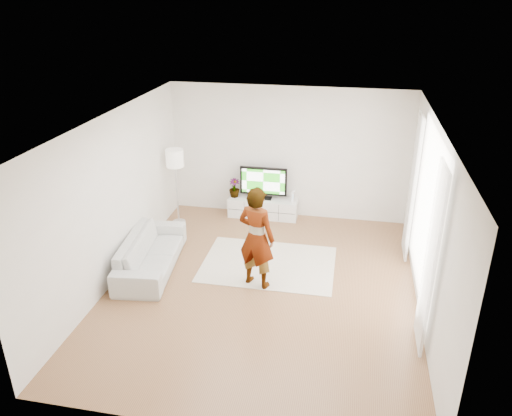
% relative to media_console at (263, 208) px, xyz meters
% --- Properties ---
extents(floor, '(6.00, 6.00, 0.00)m').
position_rel_media_console_xyz_m(floor, '(0.49, -2.76, -0.21)').
color(floor, olive).
rests_on(floor, ground).
extents(ceiling, '(6.00, 6.00, 0.00)m').
position_rel_media_console_xyz_m(ceiling, '(0.49, -2.76, 2.59)').
color(ceiling, white).
rests_on(ceiling, wall_back).
extents(wall_left, '(0.02, 6.00, 2.80)m').
position_rel_media_console_xyz_m(wall_left, '(-2.01, -2.76, 1.19)').
color(wall_left, white).
rests_on(wall_left, floor).
extents(wall_right, '(0.02, 6.00, 2.80)m').
position_rel_media_console_xyz_m(wall_right, '(2.99, -2.76, 1.19)').
color(wall_right, white).
rests_on(wall_right, floor).
extents(wall_back, '(5.00, 0.02, 2.80)m').
position_rel_media_console_xyz_m(wall_back, '(0.49, 0.24, 1.19)').
color(wall_back, white).
rests_on(wall_back, floor).
extents(wall_front, '(5.00, 0.02, 2.80)m').
position_rel_media_console_xyz_m(wall_front, '(0.49, -5.76, 1.19)').
color(wall_front, white).
rests_on(wall_front, floor).
extents(window, '(0.01, 2.60, 2.50)m').
position_rel_media_console_xyz_m(window, '(2.97, -2.46, 1.24)').
color(window, white).
rests_on(window, wall_right).
extents(curtain_near, '(0.04, 0.70, 2.60)m').
position_rel_media_console_xyz_m(curtain_near, '(2.89, -3.76, 1.14)').
color(curtain_near, white).
rests_on(curtain_near, floor).
extents(curtain_far, '(0.04, 0.70, 2.60)m').
position_rel_media_console_xyz_m(curtain_far, '(2.89, -1.16, 1.14)').
color(curtain_far, white).
rests_on(curtain_far, floor).
extents(media_console, '(1.49, 0.42, 0.42)m').
position_rel_media_console_xyz_m(media_console, '(0.00, 0.00, 0.00)').
color(media_console, white).
rests_on(media_console, floor).
extents(television, '(1.01, 0.20, 0.70)m').
position_rel_media_console_xyz_m(television, '(0.00, 0.03, 0.59)').
color(television, black).
rests_on(television, media_console).
extents(game_console, '(0.06, 0.17, 0.22)m').
position_rel_media_console_xyz_m(game_console, '(0.65, -0.00, 0.32)').
color(game_console, white).
rests_on(game_console, media_console).
extents(potted_plant, '(0.30, 0.30, 0.41)m').
position_rel_media_console_xyz_m(potted_plant, '(-0.63, 0.00, 0.41)').
color(potted_plant, '#3F7238').
rests_on(potted_plant, media_console).
extents(rug, '(2.36, 1.71, 0.01)m').
position_rel_media_console_xyz_m(rug, '(0.47, -2.00, -0.20)').
color(rug, beige).
rests_on(rug, floor).
extents(player, '(0.74, 0.60, 1.75)m').
position_rel_media_console_xyz_m(player, '(0.38, -2.69, 0.68)').
color(player, '#334772').
rests_on(player, rug).
extents(sofa, '(1.07, 2.19, 0.62)m').
position_rel_media_console_xyz_m(sofa, '(-1.55, -2.51, 0.10)').
color(sofa, beige).
rests_on(sofa, floor).
extents(floor_lamp, '(0.36, 0.36, 1.60)m').
position_rel_media_console_xyz_m(floor_lamp, '(-1.71, -0.62, 1.15)').
color(floor_lamp, silver).
rests_on(floor_lamp, floor).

